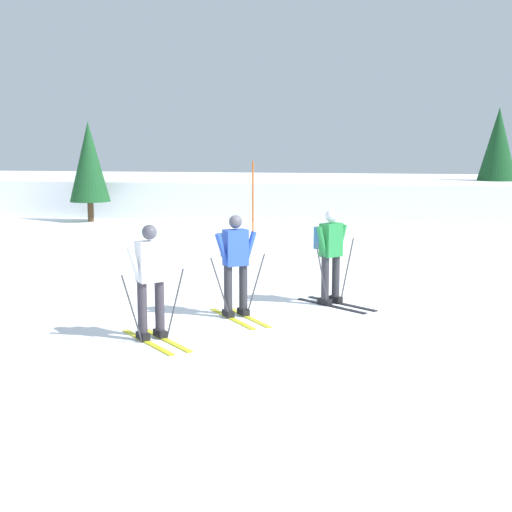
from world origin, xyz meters
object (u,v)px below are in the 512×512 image
(skier_green, at_px, (330,252))
(skier_blue, at_px, (235,260))
(skier_white, at_px, (151,279))
(conifer_far_right, at_px, (89,162))
(trail_marker_pole, at_px, (253,203))
(conifer_far_left, at_px, (498,152))

(skier_green, xyz_separation_m, skier_blue, (-1.47, -1.26, -0.00))
(skier_green, bearing_deg, skier_blue, -139.48)
(skier_white, bearing_deg, skier_blue, 61.04)
(conifer_far_right, bearing_deg, skier_blue, -58.39)
(skier_white, distance_m, trail_marker_pole, 10.45)
(skier_blue, relative_size, conifer_far_right, 0.47)
(skier_blue, distance_m, conifer_far_left, 20.01)
(conifer_far_left, xyz_separation_m, conifer_far_right, (-15.02, -5.17, -0.34))
(conifer_far_right, bearing_deg, conifer_far_left, 19.00)
(skier_green, distance_m, conifer_far_right, 15.88)
(trail_marker_pole, xyz_separation_m, conifer_far_right, (-7.03, 4.85, 1.01))
(conifer_far_left, bearing_deg, skier_blue, -109.41)
(conifer_far_left, bearing_deg, skier_green, -106.37)
(skier_green, distance_m, conifer_far_left, 18.37)
(skier_green, xyz_separation_m, skier_white, (-2.38, -2.90, -0.04))
(skier_green, bearing_deg, conifer_far_left, 73.63)
(conifer_far_left, bearing_deg, skier_white, -110.23)
(conifer_far_left, height_order, conifer_far_right, conifer_far_left)
(skier_blue, bearing_deg, skier_white, -118.96)
(skier_white, distance_m, conifer_far_left, 21.86)
(skier_blue, xyz_separation_m, conifer_far_right, (-8.39, 13.64, 1.24))
(skier_blue, bearing_deg, conifer_far_left, 70.59)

